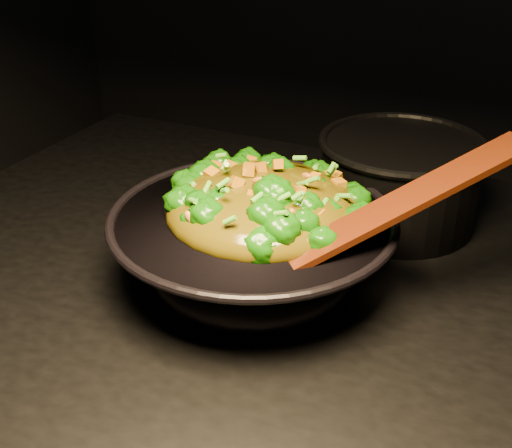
% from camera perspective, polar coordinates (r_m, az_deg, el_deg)
% --- Properties ---
extents(wok, '(0.40, 0.40, 0.10)m').
position_cam_1_polar(wok, '(0.82, -0.30, -2.39)').
color(wok, black).
rests_on(wok, stovetop).
extents(stir_fry, '(0.30, 0.30, 0.09)m').
position_cam_1_polar(stir_fry, '(0.79, 0.66, 3.88)').
color(stir_fry, '#165806').
rests_on(stir_fry, wok).
extents(spatula, '(0.25, 0.23, 0.12)m').
position_cam_1_polar(spatula, '(0.74, 13.02, 1.91)').
color(spatula, '#3C1309').
rests_on(spatula, wok).
extents(back_pot, '(0.26, 0.26, 0.13)m').
position_cam_1_polar(back_pot, '(0.99, 12.58, 3.77)').
color(back_pot, black).
rests_on(back_pot, stovetop).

